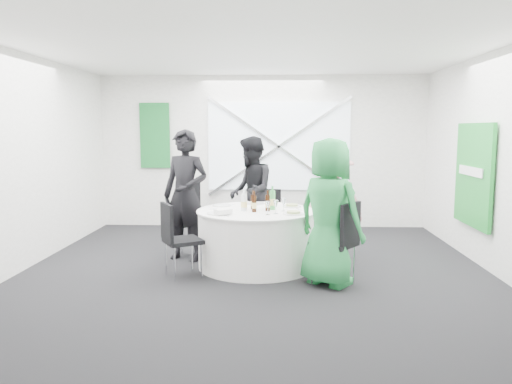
{
  "coord_description": "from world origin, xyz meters",
  "views": [
    {
      "loc": [
        0.28,
        -6.26,
        1.82
      ],
      "look_at": [
        0.0,
        0.2,
        1.0
      ],
      "focal_mm": 35.0,
      "sensor_mm": 36.0,
      "label": 1
    }
  ],
  "objects_px": {
    "chair_front_left": "(176,234)",
    "chair_back_left": "(195,213)",
    "chair_back_right": "(325,219)",
    "person_man_back_left": "(186,195)",
    "person_woman_green": "(329,212)",
    "green_water_bottle": "(272,200)",
    "banquet_table": "(256,238)",
    "chair_front_right": "(341,236)",
    "chair_back": "(267,214)",
    "person_man_back": "(251,192)",
    "person_woman_pink": "(333,204)",
    "clear_water_bottle": "(244,203)"
  },
  "relations": [
    {
      "from": "chair_front_left",
      "to": "chair_back_left",
      "type": "bearing_deg",
      "value": -31.27
    },
    {
      "from": "chair_front_left",
      "to": "chair_back_right",
      "type": "bearing_deg",
      "value": -88.77
    },
    {
      "from": "person_man_back_left",
      "to": "person_woman_green",
      "type": "distance_m",
      "value": 2.16
    },
    {
      "from": "green_water_bottle",
      "to": "banquet_table",
      "type": "bearing_deg",
      "value": -167.12
    },
    {
      "from": "chair_back_left",
      "to": "chair_back_right",
      "type": "relative_size",
      "value": 1.1
    },
    {
      "from": "chair_front_right",
      "to": "green_water_bottle",
      "type": "relative_size",
      "value": 3.12
    },
    {
      "from": "person_man_back_left",
      "to": "green_water_bottle",
      "type": "relative_size",
      "value": 5.78
    },
    {
      "from": "chair_back_left",
      "to": "chair_back_right",
      "type": "xyz_separation_m",
      "value": [
        1.88,
        -0.05,
        -0.06
      ]
    },
    {
      "from": "chair_back_right",
      "to": "person_man_back_left",
      "type": "distance_m",
      "value": 2.01
    },
    {
      "from": "chair_back",
      "to": "chair_back_right",
      "type": "bearing_deg",
      "value": -23.81
    },
    {
      "from": "chair_back",
      "to": "green_water_bottle",
      "type": "distance_m",
      "value": 1.11
    },
    {
      "from": "banquet_table",
      "to": "chair_front_left",
      "type": "relative_size",
      "value": 1.68
    },
    {
      "from": "banquet_table",
      "to": "chair_back",
      "type": "bearing_deg",
      "value": 83.42
    },
    {
      "from": "person_man_back",
      "to": "chair_back_right",
      "type": "bearing_deg",
      "value": 55.45
    },
    {
      "from": "chair_back",
      "to": "chair_front_left",
      "type": "distance_m",
      "value": 1.96
    },
    {
      "from": "banquet_table",
      "to": "person_woman_pink",
      "type": "relative_size",
      "value": 1.01
    },
    {
      "from": "chair_front_right",
      "to": "green_water_bottle",
      "type": "xyz_separation_m",
      "value": [
        -0.81,
        0.78,
        0.31
      ]
    },
    {
      "from": "banquet_table",
      "to": "chair_back_left",
      "type": "distance_m",
      "value": 1.15
    },
    {
      "from": "chair_front_right",
      "to": "chair_front_left",
      "type": "height_order",
      "value": "chair_front_right"
    },
    {
      "from": "chair_front_left",
      "to": "person_man_back",
      "type": "xyz_separation_m",
      "value": [
        0.82,
        1.74,
        0.31
      ]
    },
    {
      "from": "chair_back_right",
      "to": "person_woman_green",
      "type": "height_order",
      "value": "person_woman_green"
    },
    {
      "from": "green_water_bottle",
      "to": "chair_back",
      "type": "bearing_deg",
      "value": 94.78
    },
    {
      "from": "chair_back_right",
      "to": "person_man_back",
      "type": "bearing_deg",
      "value": -150.33
    },
    {
      "from": "chair_front_right",
      "to": "person_woman_green",
      "type": "relative_size",
      "value": 0.57
    },
    {
      "from": "person_man_back_left",
      "to": "chair_back",
      "type": "bearing_deg",
      "value": 52.91
    },
    {
      "from": "person_man_back_left",
      "to": "green_water_bottle",
      "type": "bearing_deg",
      "value": 5.3
    },
    {
      "from": "banquet_table",
      "to": "person_woman_green",
      "type": "height_order",
      "value": "person_woman_green"
    },
    {
      "from": "chair_front_right",
      "to": "chair_front_left",
      "type": "bearing_deg",
      "value": -59.9
    },
    {
      "from": "chair_front_right",
      "to": "person_woman_pink",
      "type": "xyz_separation_m",
      "value": [
        0.03,
        1.22,
        0.2
      ]
    },
    {
      "from": "chair_back",
      "to": "person_man_back_left",
      "type": "distance_m",
      "value": 1.41
    },
    {
      "from": "person_man_back_left",
      "to": "person_woman_pink",
      "type": "height_order",
      "value": "person_man_back_left"
    },
    {
      "from": "chair_back_left",
      "to": "person_man_back_left",
      "type": "bearing_deg",
      "value": -157.11
    },
    {
      "from": "chair_back_left",
      "to": "clear_water_bottle",
      "type": "bearing_deg",
      "value": -98.03
    },
    {
      "from": "green_water_bottle",
      "to": "clear_water_bottle",
      "type": "height_order",
      "value": "green_water_bottle"
    },
    {
      "from": "banquet_table",
      "to": "chair_back_left",
      "type": "bearing_deg",
      "value": 144.31
    },
    {
      "from": "chair_front_right",
      "to": "chair_back_left",
      "type": "bearing_deg",
      "value": -90.03
    },
    {
      "from": "banquet_table",
      "to": "person_man_back",
      "type": "bearing_deg",
      "value": 96.27
    },
    {
      "from": "chair_back",
      "to": "person_woman_pink",
      "type": "bearing_deg",
      "value": -26.91
    },
    {
      "from": "chair_front_right",
      "to": "person_woman_pink",
      "type": "bearing_deg",
      "value": -145.95
    },
    {
      "from": "chair_back",
      "to": "chair_back_right",
      "type": "height_order",
      "value": "chair_back_right"
    },
    {
      "from": "chair_back_right",
      "to": "person_woman_pink",
      "type": "xyz_separation_m",
      "value": [
        0.09,
        -0.12,
        0.23
      ]
    },
    {
      "from": "chair_back",
      "to": "person_man_back",
      "type": "height_order",
      "value": "person_man_back"
    },
    {
      "from": "chair_front_left",
      "to": "person_woman_pink",
      "type": "xyz_separation_m",
      "value": [
        2.01,
        1.02,
        0.23
      ]
    },
    {
      "from": "person_woman_green",
      "to": "clear_water_bottle",
      "type": "distance_m",
      "value": 1.23
    },
    {
      "from": "chair_back",
      "to": "chair_front_right",
      "type": "relative_size",
      "value": 0.91
    },
    {
      "from": "chair_front_right",
      "to": "green_water_bottle",
      "type": "distance_m",
      "value": 1.16
    },
    {
      "from": "person_woman_pink",
      "to": "person_woman_green",
      "type": "xyz_separation_m",
      "value": [
        -0.17,
        -1.22,
        0.09
      ]
    },
    {
      "from": "person_man_back_left",
      "to": "person_man_back",
      "type": "height_order",
      "value": "person_man_back_left"
    },
    {
      "from": "person_woman_green",
      "to": "clear_water_bottle",
      "type": "xyz_separation_m",
      "value": [
        -1.03,
        0.67,
        0.01
      ]
    },
    {
      "from": "chair_front_left",
      "to": "person_woman_green",
      "type": "relative_size",
      "value": 0.54
    }
  ]
}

